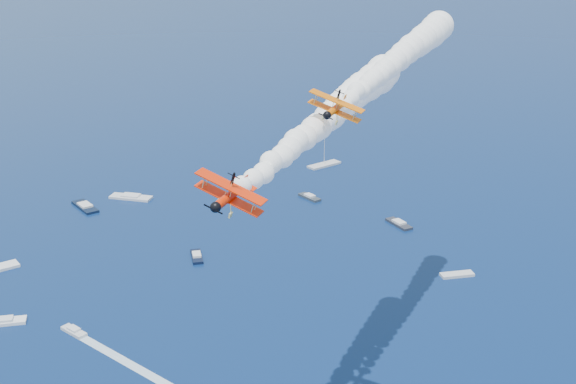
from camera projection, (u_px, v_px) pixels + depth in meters
biplane_lead at (336, 109)px, 104.34m from camera, size 10.71×11.64×7.49m
biplane_trail at (231, 195)px, 86.85m from camera, size 11.79×12.80×8.38m
smoke_trail_lead at (399, 59)px, 128.19m from camera, size 60.28×53.69×10.45m
smoke_trail_trail at (326, 119)px, 110.69m from camera, size 60.28×53.68×10.45m
spectator_boats at (21, 257)px, 189.61m from camera, size 200.23×151.42×0.70m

